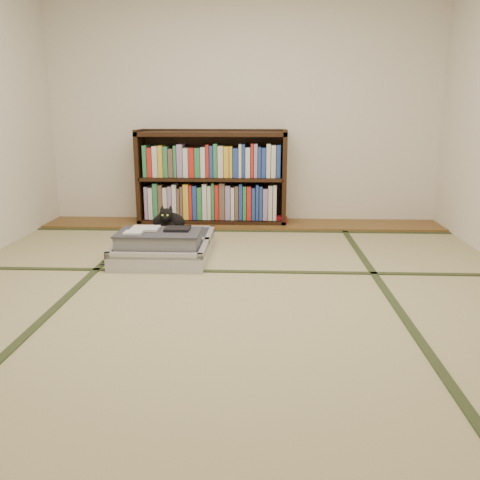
{
  "coord_description": "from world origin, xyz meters",
  "views": [
    {
      "loc": [
        0.21,
        -3.08,
        1.1
      ],
      "look_at": [
        0.05,
        0.35,
        0.25
      ],
      "focal_mm": 38.0,
      "sensor_mm": 36.0,
      "label": 1
    }
  ],
  "objects": [
    {
      "name": "cable_coil",
      "position": [
        -0.4,
        1.09,
        0.14
      ],
      "size": [
        0.1,
        0.1,
        0.02
      ],
      "color": "white",
      "rests_on": "suitcase"
    },
    {
      "name": "wood_strip",
      "position": [
        0.0,
        2.0,
        0.01
      ],
      "size": [
        4.0,
        0.5,
        0.02
      ],
      "primitive_type": "cube",
      "color": "brown",
      "rests_on": "ground"
    },
    {
      "name": "tatami_borders",
      "position": [
        0.0,
        0.49,
        0.0
      ],
      "size": [
        4.0,
        4.5,
        0.01
      ],
      "color": "#2D381E",
      "rests_on": "ground"
    },
    {
      "name": "room_shell",
      "position": [
        0.0,
        0.0,
        1.46
      ],
      "size": [
        4.5,
        4.5,
        4.5
      ],
      "color": "white",
      "rests_on": "ground"
    },
    {
      "name": "red_item",
      "position": [
        0.38,
        2.03,
        0.06
      ],
      "size": [
        0.16,
        0.11,
        0.07
      ],
      "primitive_type": "cube",
      "rotation": [
        0.0,
        0.0,
        0.15
      ],
      "color": "red",
      "rests_on": "wood_strip"
    },
    {
      "name": "hanger",
      "position": [
        -0.86,
        0.62,
        0.01
      ],
      "size": [
        0.35,
        0.25,
        0.01
      ],
      "color": "black",
      "rests_on": "floor"
    },
    {
      "name": "cat",
      "position": [
        -0.58,
        1.05,
        0.23
      ],
      "size": [
        0.31,
        0.31,
        0.25
      ],
      "color": "black",
      "rests_on": "suitcase"
    },
    {
      "name": "bookcase",
      "position": [
        -0.31,
        2.07,
        0.45
      ],
      "size": [
        1.5,
        0.34,
        0.97
      ],
      "color": "black",
      "rests_on": "wood_strip"
    },
    {
      "name": "floor",
      "position": [
        0.0,
        0.0,
        0.0
      ],
      "size": [
        4.5,
        4.5,
        0.0
      ],
      "primitive_type": "plane",
      "color": "tan",
      "rests_on": "ground"
    },
    {
      "name": "suitcase",
      "position": [
        -0.56,
        0.76,
        0.1
      ],
      "size": [
        0.7,
        0.93,
        0.28
      ],
      "color": "#B2B2B7",
      "rests_on": "floor"
    }
  ]
}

